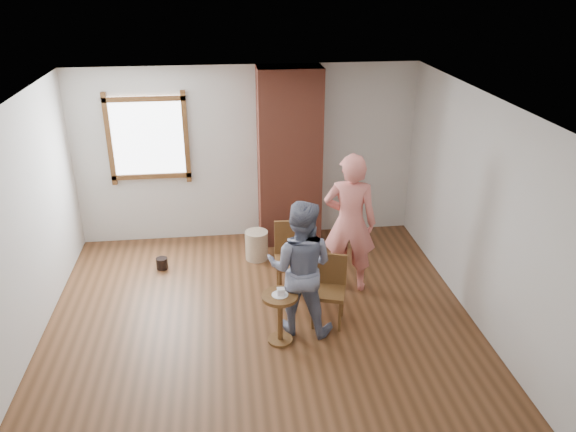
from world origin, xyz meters
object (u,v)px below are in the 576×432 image
object	(u,v)px
stoneware_crock	(257,245)
man	(300,268)
dining_chair_left	(329,285)
side_table	(280,310)
dining_chair_right	(293,255)
person_pink	(350,223)

from	to	relation	value
stoneware_crock	man	size ratio (longest dim) A/B	0.26
dining_chair_left	side_table	bearing A→B (deg)	-132.43
dining_chair_right	side_table	bearing A→B (deg)	-102.61
dining_chair_left	person_pink	xyz separation A→B (m)	(0.38, 0.71, 0.45)
dining_chair_right	side_table	xyz separation A→B (m)	(-0.27, -1.03, -0.13)
side_table	stoneware_crock	bearing A→B (deg)	93.60
side_table	man	bearing A→B (deg)	41.65
dining_chair_left	side_table	distance (m)	0.71
stoneware_crock	dining_chair_left	size ratio (longest dim) A/B	0.51
dining_chair_right	man	world-z (taller)	man
dining_chair_left	person_pink	distance (m)	0.92
stoneware_crock	dining_chair_right	bearing A→B (deg)	-67.23
dining_chair_right	stoneware_crock	bearing A→B (deg)	114.82
stoneware_crock	dining_chair_right	xyz separation A→B (m)	(0.39, -0.94, 0.32)
stoneware_crock	person_pink	world-z (taller)	person_pink
dining_chair_left	dining_chair_right	size ratio (longest dim) A/B	0.87
stoneware_crock	side_table	size ratio (longest dim) A/B	0.70
side_table	person_pink	distance (m)	1.55
side_table	man	size ratio (longest dim) A/B	0.38
dining_chair_left	person_pink	size ratio (longest dim) A/B	0.45
dining_chair_right	person_pink	xyz separation A→B (m)	(0.73, 0.04, 0.38)
stoneware_crock	side_table	world-z (taller)	side_table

